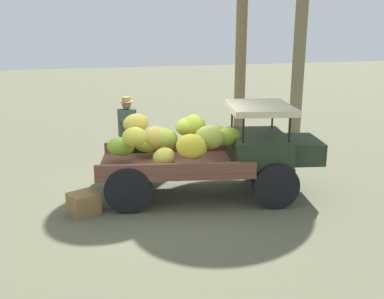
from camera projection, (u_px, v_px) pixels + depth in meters
name	position (u px, v px, depth m)	size (l,w,h in m)	color
ground_plane	(171.00, 193.00, 9.26)	(60.00, 60.00, 0.00)	#606048
truck	(213.00, 150.00, 8.90)	(4.64, 2.47, 1.89)	#21311E
farmer	(128.00, 129.00, 10.41)	(0.52, 0.47, 1.80)	#4C5B66
wooden_crate	(84.00, 203.00, 8.17)	(0.45, 0.50, 0.41)	olive
loose_banana_bunch	(117.00, 156.00, 11.31)	(0.58, 0.43, 0.30)	gold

